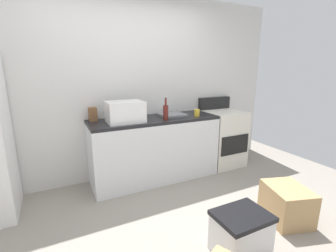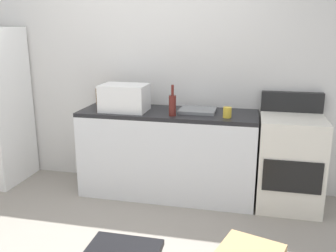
{
  "view_description": "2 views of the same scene",
  "coord_description": "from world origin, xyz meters",
  "px_view_note": "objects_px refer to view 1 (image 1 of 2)",
  "views": [
    {
      "loc": [
        -0.96,
        -1.76,
        1.57
      ],
      "look_at": [
        0.25,
        0.68,
        0.91
      ],
      "focal_mm": 25.2,
      "sensor_mm": 36.0,
      "label": 1
    },
    {
      "loc": [
        1.12,
        -2.39,
        1.72
      ],
      "look_at": [
        0.41,
        0.73,
        0.87
      ],
      "focal_mm": 39.64,
      "sensor_mm": 36.0,
      "label": 2
    }
  ],
  "objects_px": {
    "wine_bottle": "(166,112)",
    "knife_block": "(93,114)",
    "stove_oven": "(222,137)",
    "cardboard_box_medium": "(286,204)",
    "storage_bin": "(241,233)",
    "coffee_mug": "(197,113)",
    "microwave": "(125,112)"
  },
  "relations": [
    {
      "from": "microwave",
      "to": "knife_block",
      "type": "bearing_deg",
      "value": 143.39
    },
    {
      "from": "wine_bottle",
      "to": "coffee_mug",
      "type": "height_order",
      "value": "wine_bottle"
    },
    {
      "from": "cardboard_box_medium",
      "to": "storage_bin",
      "type": "height_order",
      "value": "storage_bin"
    },
    {
      "from": "storage_bin",
      "to": "stove_oven",
      "type": "bearing_deg",
      "value": 55.9
    },
    {
      "from": "wine_bottle",
      "to": "knife_block",
      "type": "height_order",
      "value": "wine_bottle"
    },
    {
      "from": "wine_bottle",
      "to": "storage_bin",
      "type": "bearing_deg",
      "value": -90.01
    },
    {
      "from": "wine_bottle",
      "to": "storage_bin",
      "type": "height_order",
      "value": "wine_bottle"
    },
    {
      "from": "wine_bottle",
      "to": "stove_oven",
      "type": "bearing_deg",
      "value": 9.37
    },
    {
      "from": "stove_oven",
      "to": "knife_block",
      "type": "xyz_separation_m",
      "value": [
        -2.01,
        0.19,
        0.52
      ]
    },
    {
      "from": "coffee_mug",
      "to": "cardboard_box_medium",
      "type": "height_order",
      "value": "coffee_mug"
    },
    {
      "from": "stove_oven",
      "to": "coffee_mug",
      "type": "distance_m",
      "value": 0.8
    },
    {
      "from": "wine_bottle",
      "to": "coffee_mug",
      "type": "xyz_separation_m",
      "value": [
        0.52,
        0.04,
        -0.06
      ]
    },
    {
      "from": "knife_block",
      "to": "microwave",
      "type": "bearing_deg",
      "value": -36.61
    },
    {
      "from": "stove_oven",
      "to": "wine_bottle",
      "type": "bearing_deg",
      "value": -170.63
    },
    {
      "from": "microwave",
      "to": "storage_bin",
      "type": "relative_size",
      "value": 1.0
    },
    {
      "from": "knife_block",
      "to": "coffee_mug",
      "type": "bearing_deg",
      "value": -13.65
    },
    {
      "from": "coffee_mug",
      "to": "wine_bottle",
      "type": "bearing_deg",
      "value": -175.78
    },
    {
      "from": "microwave",
      "to": "coffee_mug",
      "type": "xyz_separation_m",
      "value": [
        1.04,
        -0.07,
        -0.09
      ]
    },
    {
      "from": "stove_oven",
      "to": "microwave",
      "type": "bearing_deg",
      "value": -177.39
    },
    {
      "from": "stove_oven",
      "to": "wine_bottle",
      "type": "distance_m",
      "value": 1.27
    },
    {
      "from": "coffee_mug",
      "to": "knife_block",
      "type": "distance_m",
      "value": 1.44
    },
    {
      "from": "storage_bin",
      "to": "coffee_mug",
      "type": "bearing_deg",
      "value": 71.17
    },
    {
      "from": "storage_bin",
      "to": "knife_block",
      "type": "bearing_deg",
      "value": 115.25
    },
    {
      "from": "microwave",
      "to": "coffee_mug",
      "type": "height_order",
      "value": "microwave"
    },
    {
      "from": "microwave",
      "to": "cardboard_box_medium",
      "type": "bearing_deg",
      "value": -48.66
    },
    {
      "from": "stove_oven",
      "to": "wine_bottle",
      "type": "xyz_separation_m",
      "value": [
        -1.13,
        -0.19,
        0.54
      ]
    },
    {
      "from": "wine_bottle",
      "to": "cardboard_box_medium",
      "type": "distance_m",
      "value": 1.75
    },
    {
      "from": "coffee_mug",
      "to": "knife_block",
      "type": "bearing_deg",
      "value": 166.35
    },
    {
      "from": "stove_oven",
      "to": "microwave",
      "type": "height_order",
      "value": "microwave"
    },
    {
      "from": "microwave",
      "to": "knife_block",
      "type": "relative_size",
      "value": 2.56
    },
    {
      "from": "microwave",
      "to": "cardboard_box_medium",
      "type": "distance_m",
      "value": 2.12
    },
    {
      "from": "stove_oven",
      "to": "cardboard_box_medium",
      "type": "bearing_deg",
      "value": -103.57
    }
  ]
}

